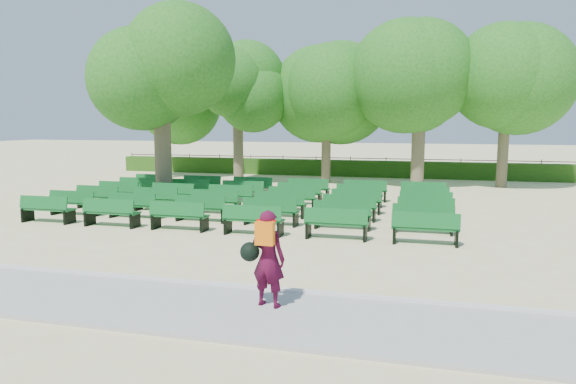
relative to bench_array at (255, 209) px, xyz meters
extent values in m
plane|color=beige|center=(0.54, -1.63, -0.09)|extent=(120.00, 120.00, 0.00)
cube|color=#A5A5A1|center=(0.54, -9.03, -0.06)|extent=(30.00, 2.20, 0.06)
cube|color=silver|center=(0.54, -7.88, -0.04)|extent=(30.00, 0.12, 0.10)
cube|color=#275014|center=(0.54, 12.37, 0.36)|extent=(26.00, 0.70, 0.90)
cube|color=#105B22|center=(0.00, 0.01, 0.33)|extent=(1.69, 0.58, 0.06)
cube|color=#105B22|center=(0.00, -0.18, 0.56)|extent=(1.66, 0.25, 0.39)
cylinder|color=brown|center=(-4.03, 1.17, 1.66)|extent=(0.63, 0.63, 3.50)
ellipsoid|color=#286C1D|center=(-4.03, 1.17, 4.74)|extent=(4.85, 4.85, 4.36)
imported|color=#440923|center=(3.08, -8.69, 0.77)|extent=(0.65, 0.50, 1.60)
cube|color=orange|center=(3.08, -8.87, 1.23)|extent=(0.30, 0.15, 0.37)
sphere|color=black|center=(2.78, -8.74, 0.88)|extent=(0.32, 0.32, 0.32)
camera|label=1|loc=(5.42, -16.44, 2.97)|focal=32.00mm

